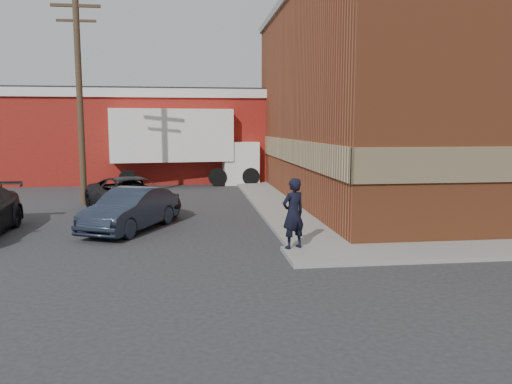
{
  "coord_description": "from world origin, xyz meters",
  "views": [
    {
      "loc": [
        -2.86,
        -13.09,
        3.36
      ],
      "look_at": [
        -0.86,
        2.41,
        1.3
      ],
      "focal_mm": 35.0,
      "sensor_mm": 36.0,
      "label": 1
    }
  ],
  "objects_px": {
    "warehouse": "(142,135)",
    "man": "(293,213)",
    "box_truck": "(186,142)",
    "sedan": "(131,210)",
    "utility_pole": "(79,93)",
    "suv_a": "(132,196)",
    "brick_building": "(439,98)"
  },
  "relations": [
    {
      "from": "brick_building",
      "to": "suv_a",
      "type": "bearing_deg",
      "value": -169.07
    },
    {
      "from": "utility_pole",
      "to": "suv_a",
      "type": "distance_m",
      "value": 5.36
    },
    {
      "from": "box_truck",
      "to": "utility_pole",
      "type": "bearing_deg",
      "value": -127.65
    },
    {
      "from": "brick_building",
      "to": "warehouse",
      "type": "bearing_deg",
      "value": 142.8
    },
    {
      "from": "brick_building",
      "to": "suv_a",
      "type": "distance_m",
      "value": 14.49
    },
    {
      "from": "man",
      "to": "brick_building",
      "type": "bearing_deg",
      "value": -158.29
    },
    {
      "from": "warehouse",
      "to": "sedan",
      "type": "xyz_separation_m",
      "value": [
        1.15,
        -16.73,
        -2.13
      ]
    },
    {
      "from": "sedan",
      "to": "man",
      "type": "bearing_deg",
      "value": -12.55
    },
    {
      "from": "sedan",
      "to": "suv_a",
      "type": "bearing_deg",
      "value": 120.87
    },
    {
      "from": "brick_building",
      "to": "man",
      "type": "height_order",
      "value": "brick_building"
    },
    {
      "from": "utility_pole",
      "to": "suv_a",
      "type": "relative_size",
      "value": 1.77
    },
    {
      "from": "box_truck",
      "to": "sedan",
      "type": "bearing_deg",
      "value": -103.67
    },
    {
      "from": "suv_a",
      "to": "warehouse",
      "type": "bearing_deg",
      "value": 66.17
    },
    {
      "from": "warehouse",
      "to": "sedan",
      "type": "height_order",
      "value": "warehouse"
    },
    {
      "from": "man",
      "to": "sedan",
      "type": "distance_m",
      "value": 5.84
    },
    {
      "from": "utility_pole",
      "to": "brick_building",
      "type": "bearing_deg",
      "value": -0.02
    },
    {
      "from": "brick_building",
      "to": "utility_pole",
      "type": "xyz_separation_m",
      "value": [
        -16.0,
        0.0,
        0.06
      ]
    },
    {
      "from": "utility_pole",
      "to": "sedan",
      "type": "relative_size",
      "value": 2.17
    },
    {
      "from": "utility_pole",
      "to": "warehouse",
      "type": "bearing_deg",
      "value": 82.23
    },
    {
      "from": "brick_building",
      "to": "utility_pole",
      "type": "bearing_deg",
      "value": 179.98
    },
    {
      "from": "warehouse",
      "to": "suv_a",
      "type": "xyz_separation_m",
      "value": [
        0.82,
        -13.65,
        -2.11
      ]
    },
    {
      "from": "brick_building",
      "to": "man",
      "type": "xyz_separation_m",
      "value": [
        -8.7,
        -9.25,
        -3.62
      ]
    },
    {
      "from": "utility_pole",
      "to": "sedan",
      "type": "bearing_deg",
      "value": -65.13
    },
    {
      "from": "warehouse",
      "to": "box_truck",
      "type": "bearing_deg",
      "value": -54.0
    },
    {
      "from": "sedan",
      "to": "suv_a",
      "type": "height_order",
      "value": "suv_a"
    },
    {
      "from": "brick_building",
      "to": "sedan",
      "type": "distance_m",
      "value": 15.06
    },
    {
      "from": "man",
      "to": "sedan",
      "type": "relative_size",
      "value": 0.46
    },
    {
      "from": "utility_pole",
      "to": "box_truck",
      "type": "height_order",
      "value": "utility_pole"
    },
    {
      "from": "warehouse",
      "to": "man",
      "type": "distance_m",
      "value": 21.14
    },
    {
      "from": "brick_building",
      "to": "sedan",
      "type": "height_order",
      "value": "brick_building"
    },
    {
      "from": "warehouse",
      "to": "sedan",
      "type": "relative_size",
      "value": 3.93
    },
    {
      "from": "utility_pole",
      "to": "man",
      "type": "bearing_deg",
      "value": -51.72
    }
  ]
}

